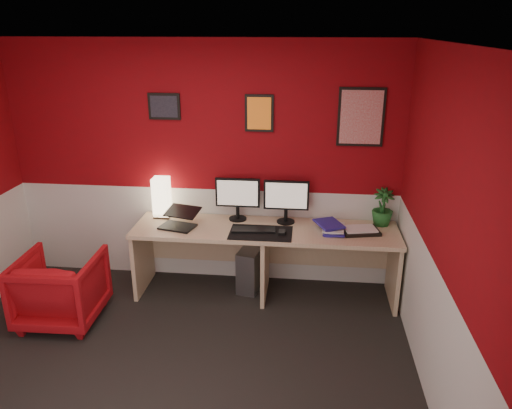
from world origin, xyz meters
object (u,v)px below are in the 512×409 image
Objects in this scene: shoji_lamp at (162,198)px; laptop at (177,217)px; monitor_left at (237,193)px; pc_tower at (252,267)px; desk at (265,262)px; potted_plant at (383,207)px; monitor_right at (286,195)px; armchair at (61,288)px; zen_tray at (360,231)px.

shoji_lamp reaches higher than laptop.
monitor_left is 0.81m from pc_tower.
desk is 6.98× the size of potted_plant.
shoji_lamp is at bearing 169.42° from desk.
monitor_right reaches higher than pc_tower.
laptop is 0.73× the size of pc_tower.
monitor_right is 1.29× the size of pc_tower.
monitor_left is at bearing -179.62° from potted_plant.
armchair is (-1.83, -0.66, -0.04)m from desk.
laptop is 0.94× the size of zen_tray.
potted_plant is (1.14, 0.22, 0.55)m from desk.
shoji_lamp is 0.56× the size of armchair.
monitor_left is (0.79, 0.00, 0.09)m from shoji_lamp.
desk is at bearing -179.82° from zen_tray.
shoji_lamp is 0.79m from monitor_left.
monitor_left is 0.49m from monitor_right.
shoji_lamp is 2.02m from zen_tray.
laptop is (-0.86, -0.07, 0.47)m from desk.
laptop reaches higher than desk.
desk is 0.99m from zen_tray.
shoji_lamp is at bearing 174.29° from zen_tray.
shoji_lamp is 0.69× the size of monitor_right.
desk is 6.50× the size of shoji_lamp.
armchair is at bearing -160.08° from desk.
desk is 0.71m from monitor_right.
shoji_lamp is 0.89× the size of pc_tower.
monitor_right is (0.49, -0.03, 0.00)m from monitor_left.
shoji_lamp is at bearing -179.77° from monitor_left.
potted_plant reaches higher than pc_tower.
laptop is at bearing -175.37° from desk.
armchair is (-2.02, -0.84, -0.69)m from monitor_right.
monitor_left is 0.81× the size of armchair.
monitor_right reaches higher than laptop.
armchair is at bearing -134.09° from laptop.
laptop is 1.25m from armchair.
monitor_left reaches higher than pc_tower.
zen_tray is at bearing 16.75° from laptop.
monitor_left reaches higher than armchair.
potted_plant is at bearing 0.38° from monitor_left.
potted_plant is (0.95, 0.04, -0.10)m from monitor_right.
desk is at bearing -30.87° from pc_tower.
monitor_right is at bearing 27.72° from laptop.
laptop is 0.89× the size of potted_plant.
shoji_lamp reaches higher than potted_plant.
zen_tray is at bearing -5.71° from shoji_lamp.
desk is at bearing 19.04° from laptop.
shoji_lamp is (-1.09, 0.20, 0.56)m from desk.
laptop is at bearing -171.89° from potted_plant.
zen_tray is 0.36m from potted_plant.
zen_tray is at bearing -13.67° from monitor_right.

